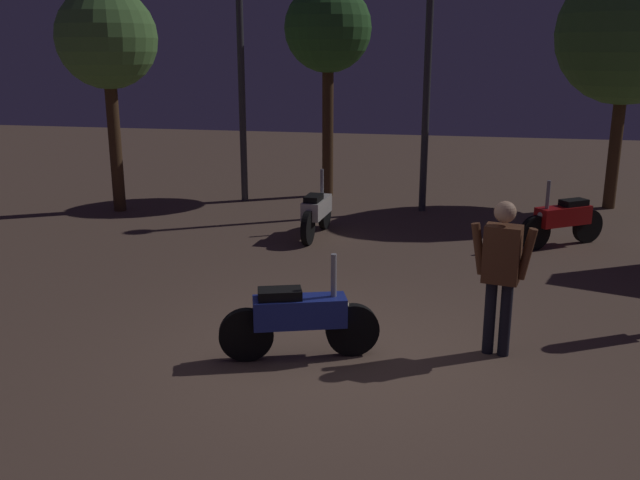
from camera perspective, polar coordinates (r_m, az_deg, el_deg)
ground_plane at (r=7.24m, az=2.06°, el=-9.85°), size 40.00×40.00×0.00m
motorcycle_blue_foreground at (r=7.12m, az=-1.73°, el=-6.45°), size 1.60×0.63×1.11m
motorcycle_white_parked_left at (r=11.78m, az=-0.28°, el=2.38°), size 0.35×1.66×1.11m
motorcycle_red_parked_right at (r=11.86m, az=19.41°, el=1.57°), size 1.41×1.05×1.11m
person_rider_beside at (r=7.26m, az=14.74°, el=-2.02°), size 0.67×0.31×1.64m
streetlamp_near at (r=14.49m, az=-6.57°, el=15.30°), size 0.36×0.36×4.86m
streetlamp_far at (r=13.61m, az=8.93°, el=15.36°), size 0.36×0.36×4.91m
tree_left_bg at (r=14.98m, az=0.67°, el=16.88°), size 1.82×1.82×4.45m
tree_center_bg at (r=14.06m, az=-17.17°, el=15.46°), size 1.89×1.89×4.26m
tree_right_bg at (r=14.91m, az=24.06°, el=15.25°), size 2.70×2.70×4.75m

